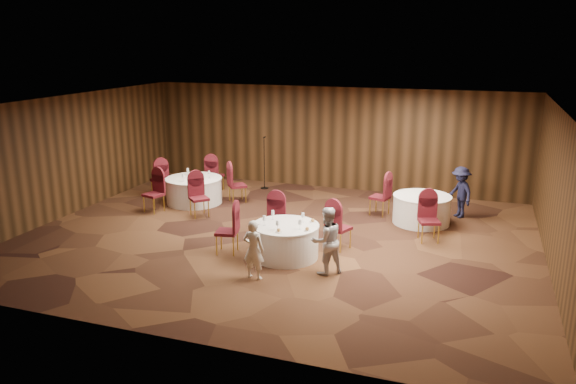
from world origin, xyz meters
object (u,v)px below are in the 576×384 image
(woman_b, at_px, (326,241))
(mic_stand, at_px, (264,173))
(table_left, at_px, (194,190))
(man_c, at_px, (460,192))
(woman_a, at_px, (254,250))
(table_main, at_px, (285,241))
(table_right, at_px, (422,209))

(woman_b, bearing_deg, mic_stand, -101.04)
(table_left, bearing_deg, man_c, 8.63)
(woman_b, distance_m, man_c, 5.34)
(woman_a, bearing_deg, man_c, -120.06)
(mic_stand, distance_m, man_c, 6.12)
(woman_a, relative_size, woman_b, 0.87)
(mic_stand, relative_size, man_c, 1.21)
(table_left, xyz_separation_m, woman_b, (4.99, -3.67, 0.33))
(table_main, xyz_separation_m, table_right, (2.54, 3.37, 0.00))
(table_main, relative_size, woman_a, 1.20)
(table_left, height_order, woman_a, woman_a)
(woman_a, bearing_deg, table_right, -117.11)
(table_main, relative_size, woman_b, 1.04)
(table_left, bearing_deg, woman_b, -36.33)
(mic_stand, xyz_separation_m, woman_a, (2.37, -6.59, 0.12))
(table_right, distance_m, man_c, 1.28)
(mic_stand, bearing_deg, woman_b, -58.03)
(table_right, bearing_deg, mic_stand, 159.38)
(man_c, bearing_deg, woman_a, -69.50)
(woman_a, bearing_deg, table_left, -46.39)
(mic_stand, xyz_separation_m, man_c, (6.02, -1.08, 0.20))
(table_right, relative_size, woman_a, 1.21)
(table_main, xyz_separation_m, man_c, (3.44, 4.22, 0.31))
(table_main, distance_m, mic_stand, 5.90)
(mic_stand, relative_size, woman_a, 1.37)
(table_main, height_order, table_left, same)
(woman_b, xyz_separation_m, man_c, (2.37, 4.78, -0.01))
(table_main, relative_size, table_right, 0.99)
(woman_b, relative_size, man_c, 1.02)
(table_right, distance_m, woman_b, 4.21)
(table_left, xyz_separation_m, mic_stand, (1.33, 2.19, 0.12))
(table_right, relative_size, man_c, 1.07)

